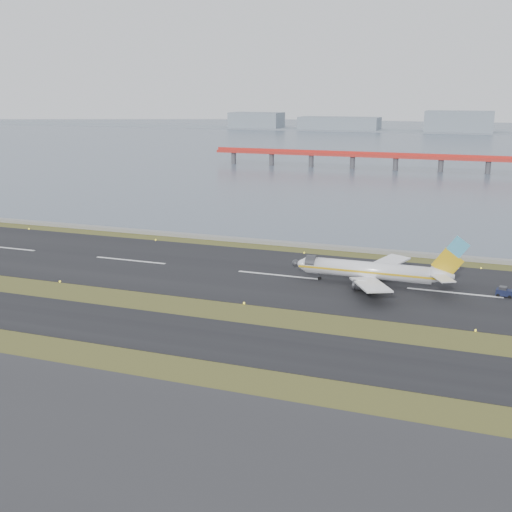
% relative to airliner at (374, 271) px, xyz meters
% --- Properties ---
extents(ground, '(1000.00, 1000.00, 0.00)m').
position_rel_airliner_xyz_m(ground, '(-22.65, -29.55, -3.46)').
color(ground, '#3C4A1A').
rests_on(ground, ground).
extents(apron_strip, '(1000.00, 50.00, 0.10)m').
position_rel_airliner_xyz_m(apron_strip, '(-22.65, -84.55, -3.41)').
color(apron_strip, '#2E2E30').
rests_on(apron_strip, ground).
extents(taxiway_strip, '(1000.00, 18.00, 0.10)m').
position_rel_airliner_xyz_m(taxiway_strip, '(-22.65, -41.55, -3.41)').
color(taxiway_strip, black).
rests_on(taxiway_strip, ground).
extents(runway_strip, '(1000.00, 45.00, 0.10)m').
position_rel_airliner_xyz_m(runway_strip, '(-22.65, 0.45, -3.41)').
color(runway_strip, black).
rests_on(runway_strip, ground).
extents(seawall, '(1000.00, 2.50, 1.00)m').
position_rel_airliner_xyz_m(seawall, '(-22.65, 30.45, -2.96)').
color(seawall, gray).
rests_on(seawall, ground).
extents(bay_water, '(1400.00, 800.00, 1.30)m').
position_rel_airliner_xyz_m(bay_water, '(-22.65, 430.45, -3.46)').
color(bay_water, '#435160').
rests_on(bay_water, ground).
extents(red_pier, '(260.00, 5.00, 10.20)m').
position_rel_airliner_xyz_m(red_pier, '(-2.65, 220.45, 3.82)').
color(red_pier, red).
rests_on(red_pier, ground).
extents(far_shoreline, '(1400.00, 80.00, 60.50)m').
position_rel_airliner_xyz_m(far_shoreline, '(-9.03, 590.45, 2.61)').
color(far_shoreline, gray).
rests_on(far_shoreline, ground).
extents(airliner, '(38.52, 32.89, 12.80)m').
position_rel_airliner_xyz_m(airliner, '(0.00, 0.00, 0.00)').
color(airliner, white).
rests_on(airliner, ground).
extents(pushback_tug, '(3.68, 2.50, 2.19)m').
position_rel_airliner_xyz_m(pushback_tug, '(27.43, 1.51, -2.40)').
color(pushback_tug, '#121833').
rests_on(pushback_tug, ground).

